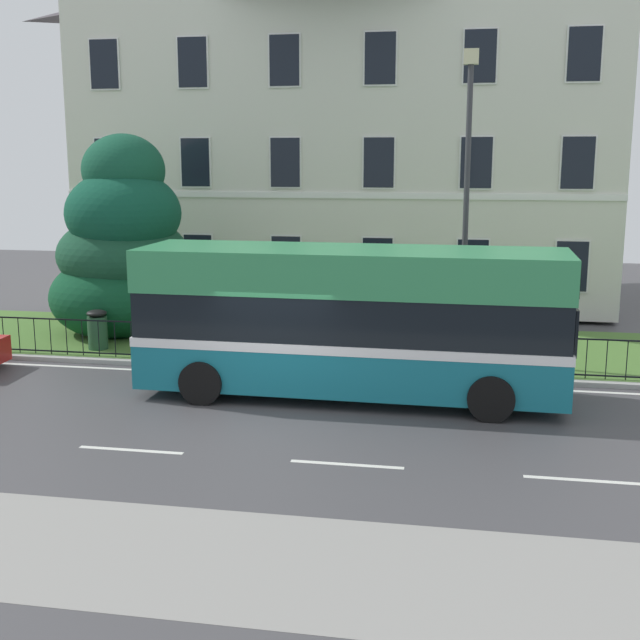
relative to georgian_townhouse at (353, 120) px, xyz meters
The scene contains 7 objects.
ground_plane 16.57m from the georgian_townhouse, 88.11° to the right, with size 60.00×56.00×0.18m.
georgian_townhouse is the anchor object (origin of this frame).
iron_verge_railing 13.33m from the georgian_townhouse, 90.00° to the right, with size 19.18×0.04×0.97m.
evergreen_tree 11.23m from the georgian_townhouse, 122.63° to the right, with size 4.06×4.11×6.02m.
single_decker_bus 14.93m from the georgian_townhouse, 81.96° to the right, with size 9.40×2.80×3.32m.
street_lamp_post 11.76m from the georgian_townhouse, 67.79° to the right, with size 0.36×0.24×7.69m.
litter_bin 13.74m from the georgian_townhouse, 115.97° to the right, with size 0.54×0.54×1.08m.
Camera 1 is at (3.94, -15.13, 5.27)m, focal length 45.82 mm.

